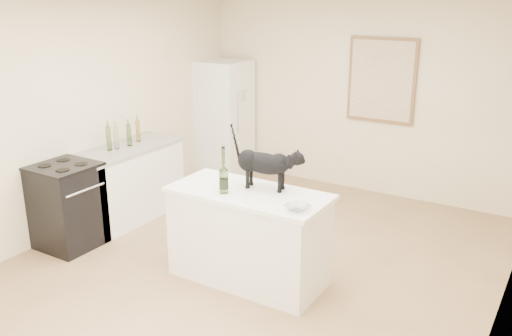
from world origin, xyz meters
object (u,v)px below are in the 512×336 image
object	(u,v)px
wine_bottle	(224,173)
fridge	(224,118)
black_cat	(264,166)
stove	(68,207)
glass_bowl	(298,208)

from	to	relation	value
wine_bottle	fridge	bearing A→B (deg)	124.84
black_cat	wine_bottle	bearing A→B (deg)	-141.63
fridge	wine_bottle	world-z (taller)	fridge
stove	wine_bottle	xyz separation A→B (m)	(1.88, 0.25, 0.64)
fridge	wine_bottle	xyz separation A→B (m)	(1.88, -2.70, 0.24)
glass_bowl	black_cat	bearing A→B (deg)	148.46
black_cat	glass_bowl	xyz separation A→B (m)	(0.52, -0.32, -0.19)
stove	glass_bowl	bearing A→B (deg)	4.79
stove	fridge	world-z (taller)	fridge
black_cat	wine_bottle	world-z (taller)	black_cat
stove	black_cat	bearing A→B (deg)	14.18
wine_bottle	black_cat	bearing A→B (deg)	49.10
stove	black_cat	xyz separation A→B (m)	(2.13, 0.54, 0.67)
stove	black_cat	world-z (taller)	black_cat
stove	glass_bowl	world-z (taller)	glass_bowl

